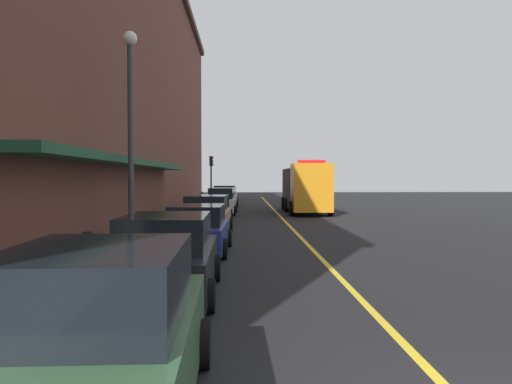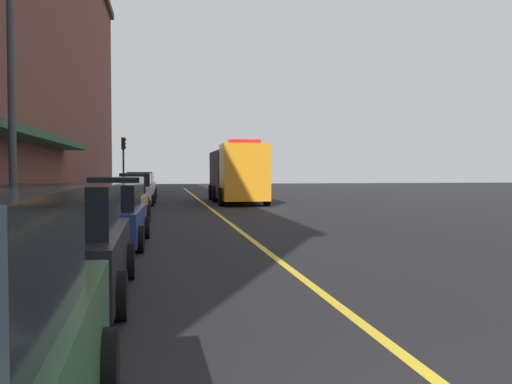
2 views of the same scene
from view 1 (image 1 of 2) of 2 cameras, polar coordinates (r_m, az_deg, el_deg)
The scene contains 18 objects.
ground_plane at distance 30.09m, azimuth 3.11°, elevation -3.12°, with size 112.00×112.00×0.00m, color black.
sidewalk_left at distance 30.22m, azimuth -8.71°, elevation -2.97°, with size 2.40×70.00×0.15m, color gray.
lane_center_stripe at distance 30.09m, azimuth 3.11°, elevation -3.11°, with size 0.16×70.00×0.01m, color gold.
brick_building_left at distance 31.17m, azimuth -20.44°, elevation 13.34°, with size 10.87×64.00×17.72m.
parked_car_0 at distance 5.57m, azimuth -17.18°, elevation -15.70°, with size 2.19×4.36×1.82m.
parked_car_1 at distance 10.82m, azimuth -10.00°, elevation -7.37°, with size 2.16×4.62×1.72m.
parked_car_2 at distance 16.80m, azimuth -6.60°, elevation -4.32°, with size 2.18×4.55×1.59m.
parked_car_3 at distance 22.35m, azimuth -5.58°, elevation -2.72°, with size 2.23×4.19×1.71m.
parked_car_4 at distance 28.20m, azimuth -4.80°, elevation -1.95°, with size 2.22×4.74×1.54m.
parked_car_5 at distance 34.27m, azimuth -3.92°, elevation -1.13°, with size 2.11×4.70×1.80m.
parked_car_6 at distance 40.73m, azimuth -3.53°, elevation -0.66°, with size 2.11×4.84×1.85m.
parked_car_7 at distance 46.84m, azimuth -3.29°, elevation -0.42°, with size 2.07×4.30×1.74m.
utility_truck at distance 36.01m, azimuth 5.58°, elevation 0.43°, with size 2.84×9.09×3.64m.
parking_meter_0 at distance 36.19m, azimuth -6.16°, elevation -0.64°, with size 0.14×0.18×1.33m.
parking_meter_1 at distance 10.06m, azimuth -18.59°, elevation -6.66°, with size 0.14×0.18×1.33m.
parking_meter_2 at distance 25.59m, azimuth -8.09°, elevation -1.59°, with size 0.14×0.18×1.33m.
street_lamp_left at distance 16.46m, azimuth -14.05°, elevation 8.23°, with size 0.44×0.44×6.94m.
traffic_light_near at distance 45.90m, azimuth -5.10°, elevation 2.46°, with size 0.38×0.36×4.30m.
Camera 1 is at (-2.41, -4.88, 2.50)m, focal length 35.27 mm.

